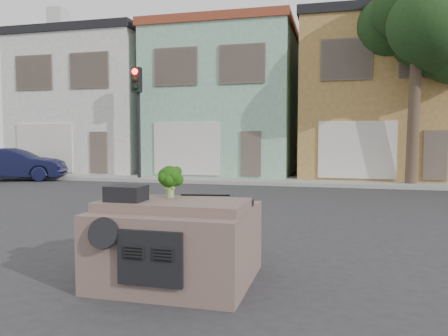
% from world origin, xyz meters
% --- Properties ---
extents(ground_plane, '(120.00, 120.00, 0.00)m').
position_xyz_m(ground_plane, '(0.00, 0.00, 0.00)').
color(ground_plane, '#303033').
rests_on(ground_plane, ground).
extents(sidewalk, '(40.00, 3.00, 0.15)m').
position_xyz_m(sidewalk, '(0.00, 10.50, 0.07)').
color(sidewalk, gray).
rests_on(sidewalk, ground).
extents(townhouse_white, '(7.20, 8.20, 7.55)m').
position_xyz_m(townhouse_white, '(-11.00, 14.50, 3.77)').
color(townhouse_white, silver).
rests_on(townhouse_white, ground).
extents(townhouse_mint, '(7.20, 8.20, 7.55)m').
position_xyz_m(townhouse_mint, '(-3.50, 14.50, 3.77)').
color(townhouse_mint, '#89BA9C').
rests_on(townhouse_mint, ground).
extents(townhouse_tan, '(7.20, 8.20, 7.55)m').
position_xyz_m(townhouse_tan, '(4.00, 14.50, 3.77)').
color(townhouse_tan, '#A27B40').
rests_on(townhouse_tan, ground).
extents(navy_sedan, '(4.72, 3.16, 1.47)m').
position_xyz_m(navy_sedan, '(-12.14, 8.36, 0.00)').
color(navy_sedan, '#131635').
rests_on(navy_sedan, ground).
extents(traffic_signal, '(0.40, 0.40, 5.10)m').
position_xyz_m(traffic_signal, '(-6.50, 9.50, 2.55)').
color(traffic_signal, black).
rests_on(traffic_signal, ground).
extents(tree_near, '(4.40, 4.00, 8.50)m').
position_xyz_m(tree_near, '(5.00, 9.80, 4.25)').
color(tree_near, '#1A3616').
rests_on(tree_near, ground).
extents(car_dashboard, '(2.00, 1.80, 1.12)m').
position_xyz_m(car_dashboard, '(0.00, -3.00, 0.56)').
color(car_dashboard, brown).
rests_on(car_dashboard, ground).
extents(instrument_hump, '(0.48, 0.38, 0.20)m').
position_xyz_m(instrument_hump, '(-0.58, -3.35, 1.22)').
color(instrument_hump, black).
rests_on(instrument_hump, car_dashboard).
extents(wiper_arm, '(0.69, 0.15, 0.02)m').
position_xyz_m(wiper_arm, '(0.28, -2.62, 1.13)').
color(wiper_arm, black).
rests_on(wiper_arm, car_dashboard).
extents(broccoli, '(0.45, 0.45, 0.45)m').
position_xyz_m(broccoli, '(-0.15, -2.90, 1.34)').
color(broccoli, '#153A09').
rests_on(broccoli, car_dashboard).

